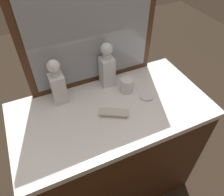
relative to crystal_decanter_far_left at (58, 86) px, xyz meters
name	(u,v)px	position (x,y,z in m)	size (l,w,h in m)	color
ground_plane	(112,180)	(0.24, -0.18, -0.99)	(6.00, 6.00, 0.00)	#2D2319
dresser	(112,151)	(0.24, -0.18, -0.55)	(1.11, 0.58, 0.88)	#472816
dresser_mirror	(90,26)	(0.24, 0.09, 0.25)	(0.77, 0.03, 0.73)	#472816
crystal_decanter_far_left	(58,86)	(0.00, 0.00, 0.00)	(0.08, 0.08, 0.27)	white
crystal_decanter_left	(107,69)	(0.30, 0.03, 0.00)	(0.08, 0.08, 0.28)	white
crystal_tumbler_left	(127,86)	(0.38, -0.08, -0.07)	(0.08, 0.08, 0.09)	white
silver_brush_left	(114,113)	(0.23, -0.23, -0.10)	(0.16, 0.12, 0.02)	#B7A88C
porcelain_dish	(147,97)	(0.46, -0.19, -0.10)	(0.08, 0.08, 0.01)	silver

